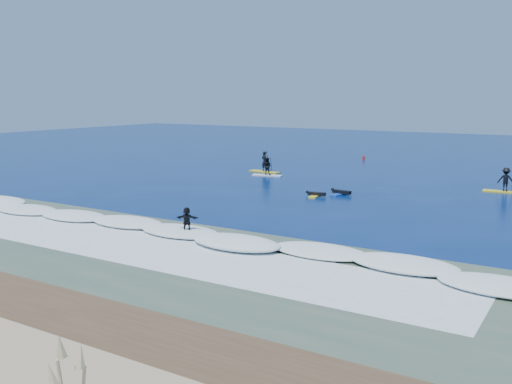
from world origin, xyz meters
The scene contains 11 objects.
ground centered at (0.00, 0.00, 0.00)m, with size 160.00×160.00×0.00m, color #041E4E.
shallow_water centered at (0.00, -14.00, 0.01)m, with size 90.00×13.00×0.01m, color #3B5042.
breaking_wave centered at (0.00, -10.00, 0.00)m, with size 40.00×6.00×0.30m, color white.
whitewater centered at (0.00, -13.00, 0.00)m, with size 34.00×5.00×0.02m, color silver.
sup_paddler_left centered at (-7.63, 13.51, 0.72)m, with size 3.39×1.34×2.31m.
sup_paddler_center centered at (-6.19, 11.54, 0.72)m, with size 2.81×1.23×1.92m.
sup_paddler_right centered at (13.73, 13.25, 0.86)m, with size 3.17×0.97×2.19m.
prone_paddler_near centered at (2.23, 4.20, 0.13)m, with size 1.51×1.94×0.40m.
prone_paddler_far centered at (3.48, 5.87, 0.15)m, with size 1.67×2.16×0.44m.
wave_surfer centered at (1.57, -9.97, 0.79)m, with size 1.97×1.26×1.39m.
marker_buoy centered at (-3.30, 28.18, 0.29)m, with size 0.28×0.28×0.66m.
Camera 1 is at (19.90, -32.90, 7.33)m, focal length 40.00 mm.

